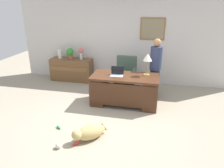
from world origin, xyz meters
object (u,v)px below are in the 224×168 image
object	(u,v)px
credenza	(72,70)
dog_toy_plush	(76,143)
desk_lamp	(148,59)
dog_toy_bone	(59,127)
potted_plant	(70,53)
vase_empty	(60,54)
dog_toy_ball	(58,146)
desk	(124,89)
armchair	(126,75)
vase_with_flowers	(81,52)
person_standing	(155,67)
dog_lying	(89,132)
laptop	(117,73)

from	to	relation	value
credenza	dog_toy_plush	distance (m)	3.61
desk_lamp	dog_toy_bone	world-z (taller)	desk_lamp
potted_plant	vase_empty	bearing A→B (deg)	180.00
dog_toy_ball	vase_empty	bearing A→B (deg)	113.97
desk	vase_empty	distance (m)	2.86
armchair	dog_toy_plush	size ratio (longest dim) A/B	5.62
vase_with_flowers	potted_plant	xyz separation A→B (m)	(-0.39, 0.00, -0.05)
dog_toy_ball	dog_toy_bone	distance (m)	0.67
person_standing	credenza	bearing A→B (deg)	166.56
vase_with_flowers	dog_toy_bone	xyz separation A→B (m)	(0.50, -2.87, -0.97)
dog_toy_ball	dog_toy_bone	world-z (taller)	dog_toy_ball
dog_lying	desk_lamp	bearing A→B (deg)	62.72
desk	dog_toy_bone	size ratio (longest dim) A/B	11.63
vase_with_flowers	dog_toy_bone	bearing A→B (deg)	-80.10
credenza	dog_toy_plush	size ratio (longest dim) A/B	7.68
credenza	vase_empty	bearing A→B (deg)	179.79
desk	potted_plant	xyz separation A→B (m)	(-2.07, 1.43, 0.53)
person_standing	armchair	bearing A→B (deg)	165.74
dog_toy_plush	dog_toy_ball	bearing A→B (deg)	-147.30
dog_toy_ball	person_standing	bearing A→B (deg)	59.98
potted_plant	person_standing	bearing A→B (deg)	-13.37
desk	dog_lying	size ratio (longest dim) A/B	2.67
potted_plant	credenza	bearing A→B (deg)	-3.60
dog_lying	vase_with_flowers	size ratio (longest dim) A/B	1.65
person_standing	desk_lamp	xyz separation A→B (m)	(-0.20, -0.57, 0.38)
dog_lying	desk_lamp	distance (m)	2.33
person_standing	potted_plant	distance (m)	2.88
vase_empty	dog_toy_bone	bearing A→B (deg)	-66.40
desk_lamp	dog_toy_ball	world-z (taller)	desk_lamp
laptop	desk_lamp	size ratio (longest dim) A/B	0.57
dog_lying	dog_toy_plush	distance (m)	0.32
laptop	dog_toy_bone	xyz separation A→B (m)	(-0.98, -1.45, -0.81)
vase_empty	dog_toy_ball	world-z (taller)	vase_empty
desk	potted_plant	bearing A→B (deg)	145.43
vase_empty	dog_toy_plush	size ratio (longest dim) A/B	1.65
desk	dog_toy_plush	bearing A→B (deg)	-108.12
armchair	laptop	size ratio (longest dim) A/B	3.19
laptop	person_standing	bearing A→B (deg)	38.88
person_standing	potted_plant	world-z (taller)	person_standing
credenza	person_standing	xyz separation A→B (m)	(2.78, -0.66, 0.46)
credenza	person_standing	world-z (taller)	person_standing
person_standing	desk_lamp	distance (m)	0.72
armchair	laptop	world-z (taller)	armchair
laptop	vase_with_flowers	world-z (taller)	vase_with_flowers
credenza	dog_toy_plush	xyz separation A→B (m)	(1.44, -3.29, -0.35)
desk	credenza	xyz separation A→B (m)	(-2.05, 1.43, -0.05)
vase_with_flowers	dog_toy_ball	bearing A→B (deg)	-77.15
dog_lying	laptop	xyz separation A→B (m)	(0.22, 1.66, 0.68)
desk_lamp	dog_toy_bone	distance (m)	2.65
laptop	dog_toy_ball	xyz separation A→B (m)	(-0.69, -2.06, -0.79)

